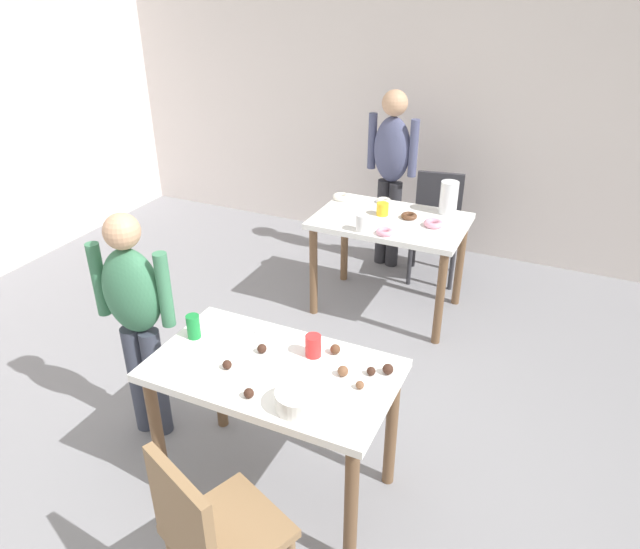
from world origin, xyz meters
The scene contains 28 objects.
ground_plane centered at (0.00, 0.00, 0.00)m, with size 6.40×6.40×0.00m, color gray.
wall_back centered at (0.00, 3.20, 1.30)m, with size 6.40×0.10×2.60m, color silver.
dining_table_near centered at (0.09, -0.03, 0.63)m, with size 1.13×0.65×0.75m.
dining_table_far centered at (0.01, 1.87, 0.64)m, with size 1.07×0.72×0.75m.
chair_near_table centered at (0.20, -0.73, 0.50)m, with size 0.52×0.52×0.87m.
chair_far_table centered at (0.19, 2.59, 0.50)m, with size 0.46×0.46×0.87m.
person_girl_near centered at (-0.75, 0.04, 0.78)m, with size 0.46×0.24×1.33m.
person_adult_far centered at (-0.24, 2.61, 0.90)m, with size 0.46×0.25×1.51m.
mixing_bowl centered at (0.32, -0.22, 0.79)m, with size 0.20×0.20×0.08m, color white.
soda_can centered at (-0.37, 0.02, 0.81)m, with size 0.07×0.07×0.12m, color #198438.
fork_near centered at (-0.19, 0.18, 0.75)m, with size 0.17×0.02×0.01m, color silver.
cup_near_0 centered at (0.22, 0.13, 0.80)m, with size 0.07×0.07×0.11m, color red.
cake_ball_0 centered at (0.31, 0.19, 0.77)m, with size 0.05×0.05×0.05m, color brown.
cake_ball_1 centered at (-0.01, 0.05, 0.77)m, with size 0.04×0.04×0.04m, color #3D2319.
cake_ball_2 centered at (0.52, 0.11, 0.77)m, with size 0.04×0.04×0.04m, color #3D2319.
cake_ball_3 centered at (0.59, 0.14, 0.77)m, with size 0.05×0.05×0.05m, color #3D2319.
cake_ball_4 centered at (0.51, -0.01, 0.77)m, with size 0.04×0.04×0.04m, color brown.
cake_ball_5 centered at (0.41, 0.05, 0.77)m, with size 0.05×0.05×0.05m, color brown.
cake_ball_6 centered at (-0.09, -0.13, 0.77)m, with size 0.04×0.04×0.04m, color #3D2319.
cake_ball_7 centered at (0.10, -0.26, 0.77)m, with size 0.04×0.04×0.04m, color #3D2319.
pitcher_far centered at (0.36, 2.15, 0.87)m, with size 0.13×0.13×0.24m, color white.
cup_far_0 centered at (-0.09, 1.58, 0.81)m, with size 0.09×0.09×0.12m, color white.
cup_far_1 centered at (-0.06, 1.91, 0.80)m, with size 0.09×0.09×0.09m, color yellow.
donut_far_0 centered at (0.07, 1.59, 0.77)m, with size 0.12×0.12×0.04m, color pink.
donut_far_1 centered at (-0.46, 2.08, 0.77)m, with size 0.13×0.13×0.04m, color white.
donut_far_2 centered at (-0.14, 2.15, 0.77)m, with size 0.11×0.11×0.03m, color white.
donut_far_3 centered at (0.13, 1.93, 0.77)m, with size 0.12×0.12×0.03m, color brown.
donut_far_4 centered at (0.33, 1.86, 0.77)m, with size 0.14×0.14×0.04m, color pink.
Camera 1 is at (1.20, -1.90, 2.38)m, focal length 32.96 mm.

